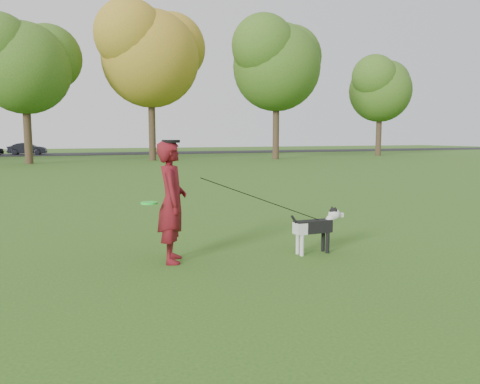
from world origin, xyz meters
name	(u,v)px	position (x,y,z in m)	size (l,w,h in m)	color
ground	(236,249)	(0.00, 0.00, 0.00)	(120.00, 120.00, 0.00)	#285116
road	(82,154)	(0.00, 40.00, 0.01)	(120.00, 7.00, 0.02)	black
man	(172,202)	(-1.10, -0.35, 0.86)	(0.63, 0.41, 1.72)	maroon
dog	(317,225)	(1.06, -0.70, 0.43)	(0.93, 0.19, 0.71)	black
car_mid	(27,149)	(-4.73, 40.00, 0.56)	(1.13, 3.25, 1.07)	black
man_held_items	(264,200)	(0.23, -0.55, 0.84)	(2.74, 0.47, 1.25)	#1DEC3A
tree_row	(67,47)	(-1.43, 26.07, 7.41)	(51.74, 8.86, 12.01)	#38281C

